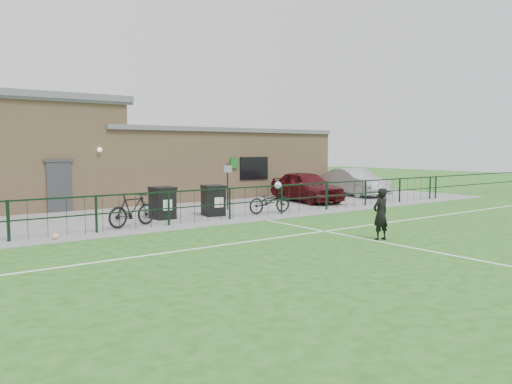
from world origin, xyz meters
TOP-DOWN VIEW (x-y plane):
  - ground at (0.00, 0.00)m, footprint 90.00×90.00m
  - paving_strip at (0.00, 13.50)m, footprint 34.00×13.00m
  - pitch_line_touch at (0.00, 7.80)m, footprint 28.00×0.10m
  - pitch_line_mid at (0.00, 4.00)m, footprint 28.00×0.10m
  - pitch_line_perp at (2.00, 0.00)m, footprint 0.10×16.00m
  - perimeter_fence at (0.00, 8.00)m, footprint 28.00×0.10m
  - wheelie_bin_left at (-0.97, 9.58)m, footprint 0.78×0.87m
  - wheelie_bin_right at (1.06, 9.26)m, footprint 0.86×0.94m
  - sign_post at (2.51, 10.45)m, footprint 0.08×0.08m
  - car_maroon at (7.46, 10.90)m, footprint 2.27×4.62m
  - car_silver at (11.90, 11.74)m, footprint 2.49×4.80m
  - bicycle_d at (-2.62, 8.46)m, footprint 1.98×1.00m
  - bicycle_e at (3.27, 8.50)m, footprint 1.97×0.84m
  - goalkeeper_kick at (2.18, 2.04)m, footprint 1.89×3.17m
  - ball_ground at (-5.35, 7.59)m, footprint 0.20×0.20m
  - clubhouse at (-0.88, 16.50)m, footprint 24.25×5.40m

SIDE VIEW (x-z plane):
  - ground at x=0.00m, z-range 0.00..0.00m
  - pitch_line_touch at x=0.00m, z-range 0.00..0.01m
  - pitch_line_mid at x=0.00m, z-range 0.00..0.01m
  - pitch_line_perp at x=2.00m, z-range 0.00..0.01m
  - paving_strip at x=0.00m, z-range 0.00..0.02m
  - ball_ground at x=-5.35m, z-range 0.00..0.20m
  - bicycle_e at x=3.27m, z-range 0.02..1.03m
  - wheelie_bin_right at x=1.06m, z-range 0.02..1.12m
  - wheelie_bin_left at x=-0.97m, z-range 0.02..1.13m
  - bicycle_d at x=-2.62m, z-range 0.02..1.16m
  - perimeter_fence at x=0.00m, z-range 0.00..1.20m
  - car_silver at x=11.90m, z-range 0.02..1.53m
  - car_maroon at x=7.46m, z-range 0.02..1.54m
  - goalkeeper_kick at x=2.18m, z-range -0.02..1.58m
  - sign_post at x=2.51m, z-range 0.02..2.02m
  - clubhouse at x=-0.88m, z-range -0.26..4.70m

